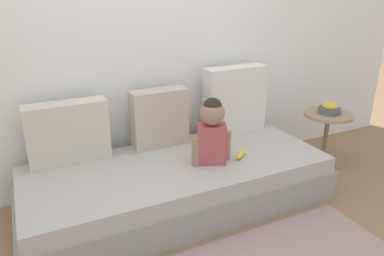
# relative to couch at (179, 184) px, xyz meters

# --- Properties ---
(ground_plane) EXTENTS (12.00, 12.00, 0.00)m
(ground_plane) POSITION_rel_couch_xyz_m (0.00, 0.00, -0.17)
(ground_plane) COLOR #93704C
(back_wall) EXTENTS (5.44, 0.10, 2.46)m
(back_wall) POSITION_rel_couch_xyz_m (0.00, 0.59, 1.06)
(back_wall) COLOR white
(back_wall) RESTS_ON ground
(couch) EXTENTS (2.24, 0.92, 0.35)m
(couch) POSITION_rel_couch_xyz_m (0.00, 0.00, 0.00)
(couch) COLOR #9C978F
(couch) RESTS_ON ground
(throw_pillow_left) EXTENTS (0.57, 0.16, 0.45)m
(throw_pillow_left) POSITION_rel_couch_xyz_m (-0.70, 0.36, 0.40)
(throw_pillow_left) COLOR beige
(throw_pillow_left) RESTS_ON couch
(throw_pillow_center) EXTENTS (0.44, 0.16, 0.46)m
(throw_pillow_center) POSITION_rel_couch_xyz_m (0.00, 0.36, 0.41)
(throw_pillow_center) COLOR #C1B29E
(throw_pillow_center) RESTS_ON couch
(throw_pillow_right) EXTENTS (0.55, 0.16, 0.57)m
(throw_pillow_right) POSITION_rel_couch_xyz_m (0.70, 0.36, 0.46)
(throw_pillow_right) COLOR silver
(throw_pillow_right) RESTS_ON couch
(toddler) EXTENTS (0.31, 0.21, 0.49)m
(toddler) POSITION_rel_couch_xyz_m (0.22, -0.10, 0.43)
(toddler) COLOR #B24C51
(toddler) RESTS_ON couch
(banana) EXTENTS (0.16, 0.14, 0.04)m
(banana) POSITION_rel_couch_xyz_m (0.46, -0.12, 0.20)
(banana) COLOR yellow
(banana) RESTS_ON couch
(side_table) EXTENTS (0.42, 0.42, 0.51)m
(side_table) POSITION_rel_couch_xyz_m (1.46, 0.02, 0.22)
(side_table) COLOR tan
(side_table) RESTS_ON ground
(fruit_bowl) EXTENTS (0.20, 0.20, 0.10)m
(fruit_bowl) POSITION_rel_couch_xyz_m (1.46, 0.02, 0.38)
(fruit_bowl) COLOR #4C5666
(fruit_bowl) RESTS_ON side_table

